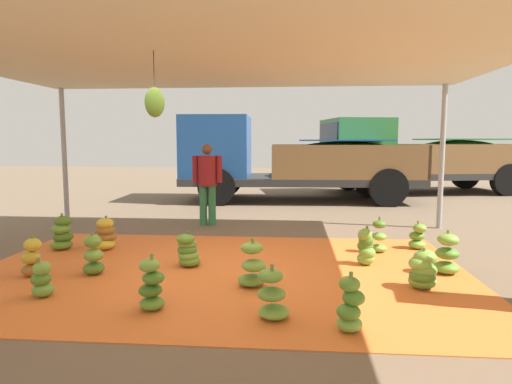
% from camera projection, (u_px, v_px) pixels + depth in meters
% --- Properties ---
extents(ground_plane, '(40.00, 40.00, 0.00)m').
position_uv_depth(ground_plane, '(245.00, 228.00, 8.82)').
color(ground_plane, brown).
extents(tarp_orange, '(6.43, 4.28, 0.01)m').
position_uv_depth(tarp_orange, '(220.00, 272.00, 5.85)').
color(tarp_orange, orange).
rests_on(tarp_orange, ground).
extents(tent_canopy, '(8.00, 7.00, 2.84)m').
position_uv_depth(tent_canopy, '(217.00, 54.00, 5.45)').
color(tent_canopy, '#9EA0A5').
rests_on(tent_canopy, ground).
extents(banana_bunch_0, '(0.45, 0.45, 0.56)m').
position_uv_depth(banana_bunch_0, '(447.00, 255.00, 5.73)').
color(banana_bunch_0, '#60932D').
rests_on(banana_bunch_0, tarp_orange).
extents(banana_bunch_1, '(0.32, 0.32, 0.44)m').
position_uv_depth(banana_bunch_1, '(42.00, 280.00, 4.87)').
color(banana_bunch_1, '#6B9E38').
rests_on(banana_bunch_1, tarp_orange).
extents(banana_bunch_2, '(0.42, 0.42, 0.57)m').
position_uv_depth(banana_bunch_2, '(62.00, 234.00, 7.01)').
color(banana_bunch_2, '#60932D').
rests_on(banana_bunch_2, tarp_orange).
extents(banana_bunch_3, '(0.36, 0.36, 0.58)m').
position_uv_depth(banana_bunch_3, '(151.00, 286.00, 4.50)').
color(banana_bunch_3, '#60932D').
rests_on(banana_bunch_3, tarp_orange).
extents(banana_bunch_4, '(0.46, 0.48, 0.53)m').
position_uv_depth(banana_bunch_4, '(106.00, 235.00, 7.02)').
color(banana_bunch_4, gold).
rests_on(banana_bunch_4, tarp_orange).
extents(banana_bunch_5, '(0.44, 0.44, 0.48)m').
position_uv_depth(banana_bunch_5, '(423.00, 271.00, 5.13)').
color(banana_bunch_5, '#6B9E38').
rests_on(banana_bunch_5, tarp_orange).
extents(banana_bunch_6, '(0.40, 0.42, 0.58)m').
position_uv_depth(banana_bunch_6, '(252.00, 267.00, 5.21)').
color(banana_bunch_6, '#6B9E38').
rests_on(banana_bunch_6, tarp_orange).
extents(banana_bunch_7, '(0.31, 0.34, 0.56)m').
position_uv_depth(banana_bunch_7, '(379.00, 238.00, 6.82)').
color(banana_bunch_7, '#6B9E38').
rests_on(banana_bunch_7, tarp_orange).
extents(banana_bunch_8, '(0.37, 0.38, 0.55)m').
position_uv_depth(banana_bunch_8, '(93.00, 256.00, 5.69)').
color(banana_bunch_8, '#518428').
rests_on(banana_bunch_8, tarp_orange).
extents(banana_bunch_9, '(0.40, 0.41, 0.49)m').
position_uv_depth(banana_bunch_9, '(188.00, 251.00, 6.07)').
color(banana_bunch_9, '#60932D').
rests_on(banana_bunch_9, tarp_orange).
extents(banana_bunch_10, '(0.33, 0.32, 0.55)m').
position_uv_depth(banana_bunch_10, '(350.00, 306.00, 3.97)').
color(banana_bunch_10, '#75A83D').
rests_on(banana_bunch_10, tarp_orange).
extents(banana_bunch_11, '(0.33, 0.33, 0.45)m').
position_uv_depth(banana_bunch_11, '(418.00, 237.00, 7.06)').
color(banana_bunch_11, '#6B9E38').
rests_on(banana_bunch_11, tarp_orange).
extents(banana_bunch_12, '(0.36, 0.36, 0.52)m').
position_uv_depth(banana_bunch_12, '(32.00, 259.00, 5.62)').
color(banana_bunch_12, '#996628').
rests_on(banana_bunch_12, tarp_orange).
extents(banana_bunch_13, '(0.41, 0.39, 0.54)m').
position_uv_depth(banana_bunch_13, '(272.00, 296.00, 4.27)').
color(banana_bunch_13, '#75A83D').
rests_on(banana_bunch_13, tarp_orange).
extents(banana_bunch_14, '(0.31, 0.32, 0.54)m').
position_uv_depth(banana_bunch_14, '(366.00, 248.00, 6.14)').
color(banana_bunch_14, '#6B9E38').
rests_on(banana_bunch_14, tarp_orange).
extents(cargo_truck_main, '(6.69, 2.69, 2.40)m').
position_uv_depth(cargo_truck_main, '(289.00, 159.00, 12.77)').
color(cargo_truck_main, '#2D2D2D').
rests_on(cargo_truck_main, ground).
extents(cargo_truck_far, '(6.81, 3.69, 2.40)m').
position_uv_depth(cargo_truck_far, '(416.00, 156.00, 14.66)').
color(cargo_truck_far, '#2D2D2D').
rests_on(cargo_truck_far, ground).
extents(worker_0, '(0.60, 0.37, 1.65)m').
position_uv_depth(worker_0, '(207.00, 178.00, 9.02)').
color(worker_0, '#337A4C').
rests_on(worker_0, ground).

